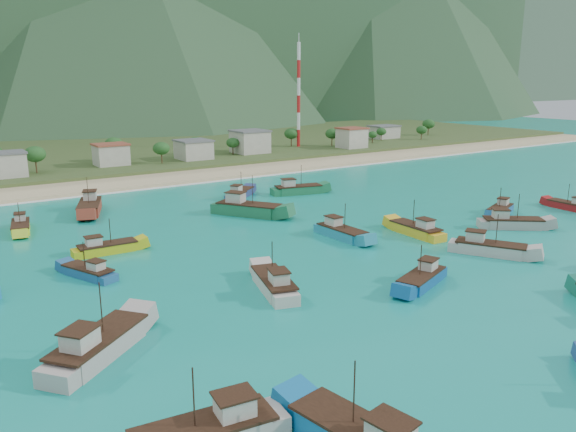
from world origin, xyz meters
TOP-DOWN VIEW (x-y plane):
  - ground at (0.00, 0.00)m, footprint 600.00×600.00m
  - beach at (0.00, 79.00)m, footprint 400.00×18.00m
  - land at (0.00, 140.00)m, footprint 400.00×110.00m
  - surf_line at (0.00, 69.50)m, footprint 400.00×2.50m
  - village at (5.64, 101.85)m, footprint 215.78×25.45m
  - vegetation at (-10.53, 103.05)m, footprint 278.00×25.09m
  - radio_tower at (67.23, 108.00)m, footprint 1.20×1.20m
  - boat_1 at (2.63, 33.14)m, footprint 11.10×13.98m
  - boat_5 at (2.08, -12.10)m, footprint 10.45×6.24m
  - boat_6 at (-14.66, -3.25)m, footprint 6.29×11.59m
  - boat_8 at (-37.68, -8.16)m, footprint 12.32×10.92m
  - boat_9 at (22.23, 44.42)m, footprint 12.37×6.24m
  - boat_13 at (9.59, 48.61)m, footprint 9.93×8.63m
  - boat_15 at (43.74, 6.31)m, footprint 10.04×6.06m
  - boat_17 at (-27.30, 24.03)m, footprint 9.71×3.10m
  - boat_18 at (-32.39, 14.76)m, footprint 5.78×9.01m
  - boat_19 at (7.53, 10.76)m, footprint 3.50×10.83m
  - boat_21 at (-22.09, 52.33)m, footprint 7.92×13.40m
  - boat_22 at (18.97, 4.84)m, footprint 3.69×10.89m
  - boat_23 at (36.23, -1.43)m, footprint 10.80×9.47m
  - boat_25 at (20.11, -8.73)m, footprint 8.49×11.46m
  - boat_29 at (58.66, 0.70)m, footprint 3.41×9.58m
  - boat_31 at (-35.79, 45.04)m, footprint 4.40×9.78m

SIDE VIEW (x-z plane):
  - ground at x=0.00m, z-range 0.00..0.00m
  - beach at x=0.00m, z-range -0.60..0.60m
  - land at x=0.00m, z-range -1.20..1.20m
  - surf_line at x=0.00m, z-range -0.04..0.04m
  - boat_18 at x=-32.39m, z-range -2.03..3.11m
  - boat_29 at x=58.66m, z-range -2.16..3.40m
  - boat_31 at x=-35.79m, z-range -2.17..3.41m
  - boat_17 at x=-27.30m, z-range -2.21..3.49m
  - boat_15 at x=43.74m, z-range -2.21..3.49m
  - boat_5 at x=2.08m, z-range -2.28..3.65m
  - boat_13 at x=9.59m, z-range -2.31..3.72m
  - boat_19 at x=7.53m, z-range -2.41..3.93m
  - boat_22 at x=18.97m, z-range -2.42..3.94m
  - boat_6 at x=-14.66m, z-range -2.48..4.09m
  - boat_23 at x=36.23m, z-range -2.49..4.10m
  - boat_25 at x=20.11m, z-range -2.52..4.15m
  - boat_9 at x=22.23m, z-range -2.62..4.39m
  - boat_8 at x=-37.68m, z-range -2.79..4.75m
  - boat_21 at x=-22.09m, z-range -2.81..4.79m
  - boat_1 at x=2.63m, z-range -3.02..5.24m
  - village at x=5.64m, z-range 1.02..8.59m
  - vegetation at x=-10.53m, z-range 0.51..9.53m
  - radio_tower at x=67.23m, z-range 1.60..37.90m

